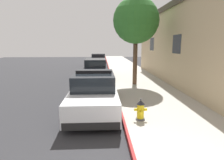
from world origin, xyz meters
name	(u,v)px	position (x,y,z in m)	size (l,w,h in m)	color
ground_plane	(50,88)	(-4.19, 10.00, -0.10)	(34.85, 60.00, 0.20)	#2B2B2D
sidewalk_pavement	(141,85)	(1.81, 10.00, 0.08)	(3.62, 60.00, 0.15)	#ADA89E
curb_painted_edge	(113,85)	(-0.04, 10.00, 0.08)	(0.08, 60.00, 0.15)	maroon
police_cruiser	(94,93)	(-1.12, 5.45, 0.74)	(1.94, 4.84, 1.68)	white
parked_car_silver_ahead	(96,69)	(-1.31, 13.25, 0.74)	(1.94, 4.84, 1.56)	black
parked_car_dark_far	(98,60)	(-1.24, 22.31, 0.74)	(1.94, 4.84, 1.56)	maroon
fire_hydrant	(141,110)	(0.54, 3.85, 0.50)	(0.44, 0.40, 0.76)	#4C4C51
street_tree	(136,21)	(1.37, 9.92, 4.18)	(2.88, 2.88, 5.49)	brown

